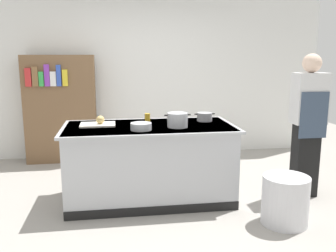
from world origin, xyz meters
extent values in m
plane|color=#9E9991|center=(0.00, 0.00, 0.00)|extent=(10.00, 10.00, 0.00)
cube|color=white|center=(0.00, 2.10, 1.50)|extent=(6.40, 0.12, 3.00)
cube|color=#B7BABF|center=(0.00, 0.00, 0.45)|extent=(1.90, 0.90, 0.90)
cube|color=#B7BABF|center=(0.00, 0.00, 0.89)|extent=(1.98, 0.98, 0.03)
cube|color=black|center=(0.00, -0.46, 0.05)|extent=(1.90, 0.01, 0.10)
cube|color=silver|center=(-0.59, 0.11, 0.91)|extent=(0.40, 0.28, 0.02)
sphere|color=tan|center=(-0.56, 0.10, 0.97)|extent=(0.10, 0.10, 0.10)
cylinder|color=#B7BABF|center=(0.31, -0.13, 0.98)|extent=(0.23, 0.23, 0.16)
cube|color=black|center=(0.18, -0.13, 1.04)|extent=(0.04, 0.02, 0.01)
cube|color=black|center=(0.44, -0.13, 1.04)|extent=(0.04, 0.02, 0.01)
cylinder|color=#99999E|center=(0.71, 0.20, 0.95)|extent=(0.19, 0.19, 0.10)
cube|color=black|center=(0.60, 0.20, 0.99)|extent=(0.04, 0.02, 0.01)
cube|color=black|center=(0.82, 0.20, 0.99)|extent=(0.04, 0.02, 0.01)
cylinder|color=#B7BABF|center=(-0.11, -0.22, 0.94)|extent=(0.23, 0.23, 0.08)
cylinder|color=yellow|center=(0.01, 0.27, 0.95)|extent=(0.07, 0.07, 0.10)
cylinder|color=silver|center=(1.30, -0.84, 0.25)|extent=(0.47, 0.47, 0.50)
cube|color=black|center=(1.88, -0.14, 0.45)|extent=(0.28, 0.20, 0.90)
cube|color=silver|center=(1.88, -0.14, 1.20)|extent=(0.38, 0.24, 0.60)
sphere|color=beige|center=(1.88, -0.14, 1.61)|extent=(0.22, 0.22, 0.22)
cube|color=#38475B|center=(1.88, -0.27, 1.02)|extent=(0.34, 0.02, 0.54)
cube|color=brown|center=(-1.23, 1.80, 0.85)|extent=(1.10, 0.28, 1.70)
cube|color=red|center=(-1.66, 1.64, 1.37)|extent=(0.09, 0.03, 0.28)
cube|color=brown|center=(-1.56, 1.64, 1.38)|extent=(0.09, 0.03, 0.30)
cube|color=green|center=(-1.47, 1.64, 1.34)|extent=(0.07, 0.03, 0.22)
cube|color=purple|center=(-1.38, 1.64, 1.39)|extent=(0.08, 0.03, 0.33)
cube|color=white|center=(-1.30, 1.64, 1.34)|extent=(0.09, 0.03, 0.22)
cube|color=#3351B7|center=(-1.21, 1.64, 1.39)|extent=(0.07, 0.03, 0.32)
cube|color=yellow|center=(-1.12, 1.64, 1.36)|extent=(0.08, 0.03, 0.25)
camera|label=1|loc=(-0.40, -4.12, 1.72)|focal=39.02mm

